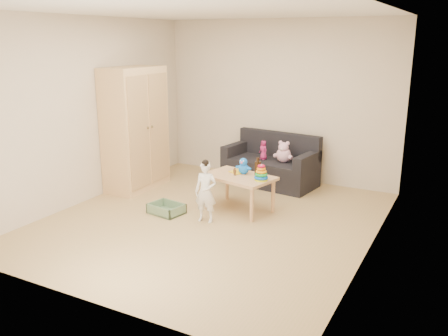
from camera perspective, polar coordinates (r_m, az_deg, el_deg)
The scene contains 13 objects.
room at distance 5.88m, azimuth -1.58°, elevation 5.61°, with size 4.50×4.50×4.50m.
wardrobe at distance 7.45m, azimuth -10.63°, elevation 4.63°, with size 0.52×1.05×1.88m, color #E4B77D.
sofa at distance 7.70m, azimuth 5.54°, elevation -0.46°, with size 1.46×0.73×0.41m, color black.
play_table at distance 6.50m, azimuth 1.76°, elevation -3.00°, with size 0.94×0.59×0.49m, color tan.
storage_bin at distance 6.48m, azimuth -6.95°, elevation -4.87°, with size 0.44×0.33×0.13m, color #62815D, non-canonical shape.
toddler at distance 6.06m, azimuth -2.21°, elevation -2.98°, with size 0.29×0.19×0.78m, color white.
pink_bear at distance 7.48m, azimuth 7.20°, elevation 1.77°, with size 0.25×0.21×0.28m, color #F2B2D1, non-canonical shape.
doll at distance 7.61m, azimuth 4.76°, elevation 2.15°, with size 0.15×0.10×0.30m, color #BB2369.
ring_stacker at distance 6.21m, azimuth 4.50°, elevation -0.74°, with size 0.19×0.19×0.21m.
brown_bottle at distance 6.42m, azimuth 4.08°, elevation 0.02°, with size 0.09×0.09×0.25m.
blue_plush at distance 6.48m, azimuth 2.37°, elevation 0.28°, with size 0.19×0.15×0.23m, color #1C7BFF, non-canonical shape.
wooden_figure at distance 6.41m, azimuth 1.30°, elevation -0.42°, with size 0.04×0.04×0.11m, color brown, non-canonical shape.
yellow_book at distance 6.58m, azimuth 1.68°, elevation -0.46°, with size 0.19×0.19×0.01m, color yellow.
Camera 1 is at (2.86, -5.04, 2.29)m, focal length 38.00 mm.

